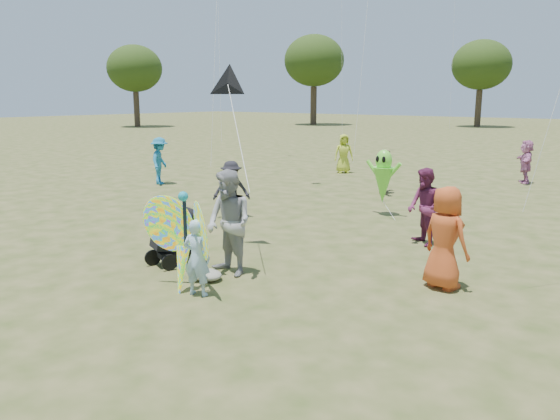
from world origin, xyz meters
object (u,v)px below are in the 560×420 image
Objects in this scene: crowd_d at (384,171)px; crowd_i at (160,161)px; crowd_a at (445,238)px; crowd_g at (344,154)px; crowd_j at (526,162)px; jogging_stroller at (177,231)px; crowd_e at (424,207)px; adult_man at (229,223)px; crowd_b at (231,189)px; child_girl at (197,258)px; alien_kite at (383,179)px; butterfly_kite at (183,240)px.

crowd_i reaches higher than crowd_d.
crowd_a is 13.85m from crowd_g.
crowd_j is 14.61m from jogging_stroller.
adult_man is at bearing -75.32° from crowd_e.
crowd_j is at bearing -64.48° from crowd_a.
child_girl is at bearing -97.04° from crowd_b.
crowd_e is (3.66, -5.16, 0.10)m from crowd_d.
crowd_e is 1.03× the size of crowd_g.
crowd_g is at bearing 123.25° from adult_man.
alien_kite is at bearing -122.18° from crowd_i.
jogging_stroller is at bearing -164.29° from adult_man.
child_girl is 5.28m from crowd_e.
crowd_i is 11.36m from butterfly_kite.
adult_man is 1.07× the size of alien_kite.
butterfly_kite reaches higher than crowd_j.
crowd_j is at bearing -27.82° from crowd_g.
crowd_b is at bearing 125.47° from butterfly_kite.
jogging_stroller is (7.79, -6.00, -0.22)m from crowd_i.
crowd_a is 4.22m from butterfly_kite.
crowd_j is 0.86× the size of butterfly_kite.
crowd_a is at bearing -142.74° from crowd_i.
crowd_i is 13.22m from crowd_j.
crowd_a is 0.97× the size of alien_kite.
jogging_stroller is (-3.08, -4.11, -0.21)m from crowd_e.
crowd_e is at bearing 74.84° from adult_man.
crowd_b is 1.02× the size of crowd_d.
crowd_i is (-5.83, 2.44, 0.10)m from crowd_b.
crowd_e is 11.20m from crowd_g.
jogging_stroller is at bearing -48.47° from child_girl.
crowd_g is (-5.77, 13.55, 0.18)m from child_girl.
crowd_e is at bearing -170.32° from crowd_d.
jogging_stroller is (4.21, -12.61, -0.18)m from crowd_g.
jogging_stroller is (1.97, -3.56, -0.12)m from crowd_b.
adult_man is 1.28m from jogging_stroller.
crowd_a is 1.01× the size of crowd_i.
crowd_j is (1.17, 14.28, -0.15)m from adult_man.
crowd_d is 9.29m from jogging_stroller.
child_girl is at bearing -63.70° from adult_man.
crowd_g is (-3.62, 3.35, 0.07)m from crowd_d.
alien_kite reaches higher than crowd_i.
crowd_e is (-1.38, 2.31, -0.03)m from crowd_a.
crowd_b is 5.49m from butterfly_kite.
alien_kite is at bearing 102.68° from jogging_stroller.
child_girl is at bearing -9.59° from jogging_stroller.
butterfly_kite is at bearing 56.27° from crowd_a.
crowd_g is at bearing -62.30° from crowd_i.
crowd_g is 0.87× the size of butterfly_kite.
adult_man is 1.17× the size of crowd_g.
adult_man is 10.77m from crowd_i.
crowd_d is at bearing -53.33° from crowd_j.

